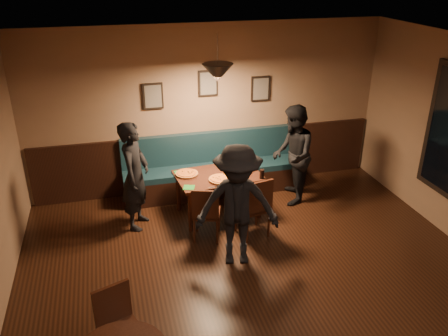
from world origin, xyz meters
name	(u,v)px	position (x,y,z in m)	size (l,w,h in m)	color
floor	(280,319)	(0.00, 0.00, 0.00)	(7.00, 7.00, 0.00)	black
ceiling	(296,72)	(0.00, 0.00, 2.80)	(7.00, 7.00, 0.00)	silver
wall_back	(208,109)	(0.00, 3.50, 1.40)	(6.00, 6.00, 0.00)	#8C704F
wainscot	(209,160)	(0.00, 3.47, 0.50)	(5.88, 0.06, 1.00)	black
booth_bench	(213,166)	(0.00, 3.20, 0.50)	(3.00, 0.60, 1.00)	#0F232D
picture_left	(153,96)	(-0.90, 3.47, 1.70)	(0.32, 0.04, 0.42)	black
picture_center	(208,83)	(0.00, 3.47, 1.85)	(0.32, 0.04, 0.42)	black
picture_right	(260,89)	(0.90, 3.47, 1.70)	(0.32, 0.04, 0.42)	black
pendant_lamp	(218,73)	(-0.09, 2.46, 2.25)	(0.44, 0.44, 0.25)	black
dining_table	(218,194)	(-0.09, 2.46, 0.34)	(1.27, 0.82, 0.68)	black
chair_near_left	(207,212)	(-0.42, 1.84, 0.42)	(0.38, 0.38, 0.85)	black
chair_near_right	(252,206)	(0.24, 1.77, 0.47)	(0.41, 0.41, 0.93)	black
diner_left	(135,176)	(-1.34, 2.44, 0.82)	(0.60, 0.39, 1.64)	black
diner_right	(293,155)	(1.18, 2.59, 0.82)	(0.79, 0.62, 1.63)	black
diner_front	(237,206)	(-0.16, 1.20, 0.83)	(1.07, 0.62, 1.66)	black
pizza_a	(187,174)	(-0.55, 2.58, 0.70)	(0.35, 0.35, 0.04)	#C67325
pizza_b	(221,179)	(-0.10, 2.26, 0.70)	(0.36, 0.36, 0.04)	orange
pizza_c	(244,168)	(0.35, 2.57, 0.70)	(0.31, 0.31, 0.04)	#D06027
soda_glass	(262,174)	(0.51, 2.17, 0.75)	(0.07, 0.07, 0.14)	black
tabasco_bottle	(252,168)	(0.44, 2.43, 0.74)	(0.03, 0.03, 0.12)	#9A2605
napkin_a	(180,173)	(-0.65, 2.69, 0.68)	(0.15, 0.15, 0.01)	#20792D
napkin_b	(189,187)	(-0.60, 2.15, 0.68)	(0.16, 0.16, 0.01)	#1D7021
cutlery_set	(220,186)	(-0.17, 2.08, 0.68)	(0.02, 0.21, 0.00)	silver
cafe_chair_far	(122,331)	(-1.72, -0.18, 0.43)	(0.38, 0.38, 0.85)	#311C0D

